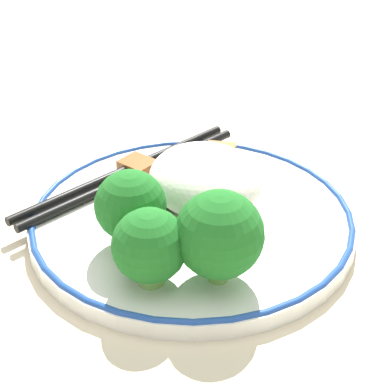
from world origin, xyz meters
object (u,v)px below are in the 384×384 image
plate (192,219)px  broccoli_back_left (131,207)px  chopsticks (130,173)px  broccoli_back_center (150,246)px  broccoli_back_right (219,235)px

plate → broccoli_back_left: bearing=-80.8°
broccoli_back_left → plate: bearing=99.2°
plate → chopsticks: chopsticks is taller
broccoli_back_center → chopsticks: 0.14m
broccoli_back_left → broccoli_back_center: bearing=-13.8°
broccoli_back_center → chopsticks: bearing=156.1°
broccoli_back_right → chopsticks: 0.16m
broccoli_back_right → chopsticks: size_ratio=0.29×
broccoli_back_left → broccoli_back_right: size_ratio=0.90×
plate → broccoli_back_center: 0.09m
plate → chopsticks: (-0.08, -0.01, 0.01)m
broccoli_back_right → broccoli_back_center: bearing=-120.3°
broccoli_back_right → chopsticks: bearing=172.9°
broccoli_back_center → broccoli_back_right: size_ratio=0.83×
broccoli_back_left → broccoli_back_center: 0.04m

